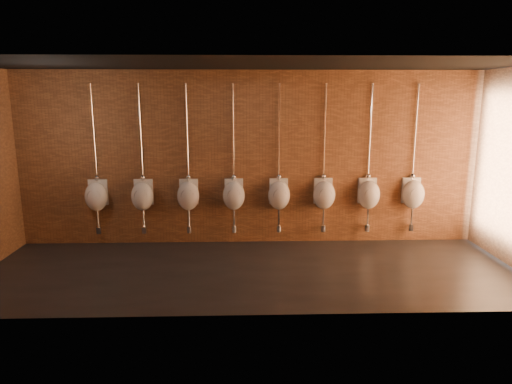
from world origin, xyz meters
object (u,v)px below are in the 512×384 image
(urinal_4, at_px, (279,194))
(urinal_5, at_px, (324,194))
(urinal_3, at_px, (234,195))
(urinal_0, at_px, (96,196))
(urinal_2, at_px, (188,195))
(urinal_6, at_px, (369,194))
(urinal_1, at_px, (142,195))
(urinal_7, at_px, (413,194))

(urinal_4, distance_m, urinal_5, 0.84)
(urinal_3, xyz_separation_m, urinal_5, (1.68, 0.00, 0.00))
(urinal_0, xyz_separation_m, urinal_3, (2.51, 0.00, 0.00))
(urinal_0, distance_m, urinal_2, 1.68)
(urinal_3, relative_size, urinal_6, 1.00)
(urinal_1, xyz_separation_m, urinal_7, (5.03, 0.00, 0.00))
(urinal_3, xyz_separation_m, urinal_7, (3.35, 0.00, 0.00))
(urinal_4, bearing_deg, urinal_2, 180.00)
(urinal_0, xyz_separation_m, urinal_4, (3.35, 0.00, 0.00))
(urinal_1, distance_m, urinal_5, 3.35)
(urinal_1, height_order, urinal_7, same)
(urinal_2, bearing_deg, urinal_0, 180.00)
(urinal_3, bearing_deg, urinal_0, 180.00)
(urinal_1, height_order, urinal_6, same)
(urinal_5, xyz_separation_m, urinal_6, (0.84, 0.00, 0.00))
(urinal_0, height_order, urinal_2, same)
(urinal_4, bearing_deg, urinal_7, 0.00)
(urinal_4, relative_size, urinal_6, 1.00)
(urinal_4, height_order, urinal_6, same)
(urinal_1, bearing_deg, urinal_4, 0.00)
(urinal_6, height_order, urinal_7, same)
(urinal_1, height_order, urinal_3, same)
(urinal_0, relative_size, urinal_7, 1.00)
(urinal_3, bearing_deg, urinal_2, 180.00)
(urinal_2, distance_m, urinal_4, 1.68)
(urinal_0, distance_m, urinal_1, 0.84)
(urinal_1, xyz_separation_m, urinal_2, (0.84, 0.00, 0.00))
(urinal_3, bearing_deg, urinal_7, 0.00)
(urinal_4, height_order, urinal_5, same)
(urinal_2, relative_size, urinal_4, 1.00)
(urinal_7, bearing_deg, urinal_0, 180.00)
(urinal_5, bearing_deg, urinal_4, 180.00)
(urinal_1, distance_m, urinal_4, 2.51)
(urinal_7, bearing_deg, urinal_4, 180.00)
(urinal_4, height_order, urinal_7, same)
(urinal_4, xyz_separation_m, urinal_5, (0.84, 0.00, 0.00))
(urinal_3, relative_size, urinal_5, 1.00)
(urinal_0, xyz_separation_m, urinal_5, (4.19, 0.00, 0.00))
(urinal_0, distance_m, urinal_4, 3.35)
(urinal_7, bearing_deg, urinal_5, 180.00)
(urinal_7, bearing_deg, urinal_1, 180.00)
(urinal_2, bearing_deg, urinal_6, 0.00)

